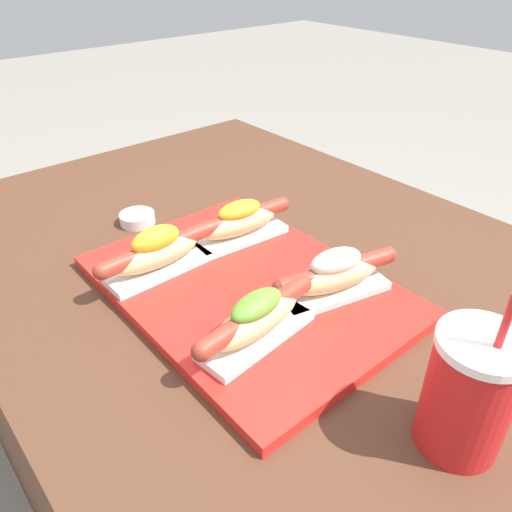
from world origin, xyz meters
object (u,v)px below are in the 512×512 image
(hot_dog_1, at_px, (257,319))
(hot_dog_3, at_px, (337,274))
(hot_dog_2, at_px, (240,222))
(serving_tray, at_px, (246,287))
(sauce_bowl, at_px, (137,218))
(drink_cup, at_px, (469,393))
(hot_dog_0, at_px, (157,252))

(hot_dog_1, bearing_deg, hot_dog_3, 90.54)
(hot_dog_2, bearing_deg, serving_tray, -34.47)
(serving_tray, distance_m, sauce_bowl, 0.30)
(hot_dog_2, xyz_separation_m, drink_cup, (0.46, -0.07, 0.02))
(sauce_bowl, relative_size, drink_cup, 0.32)
(hot_dog_0, relative_size, hot_dog_1, 1.00)
(serving_tray, distance_m, hot_dog_0, 0.15)
(serving_tray, height_order, hot_dog_3, hot_dog_3)
(hot_dog_3, bearing_deg, hot_dog_1, -89.46)
(serving_tray, distance_m, hot_dog_3, 0.14)
(hot_dog_0, bearing_deg, hot_dog_1, 4.21)
(hot_dog_2, xyz_separation_m, sauce_bowl, (-0.20, -0.09, -0.04))
(hot_dog_0, bearing_deg, drink_cup, 10.81)
(hot_dog_2, distance_m, drink_cup, 0.47)
(hot_dog_2, height_order, hot_dog_3, hot_dog_3)
(hot_dog_1, relative_size, drink_cup, 1.02)
(sauce_bowl, bearing_deg, hot_dog_0, -18.71)
(hot_dog_0, xyz_separation_m, sauce_bowl, (-0.19, 0.06, -0.04))
(hot_dog_2, relative_size, drink_cup, 1.02)
(hot_dog_1, height_order, sauce_bowl, hot_dog_1)
(hot_dog_2, bearing_deg, hot_dog_1, -33.70)
(hot_dog_2, relative_size, sauce_bowl, 3.17)
(hot_dog_1, xyz_separation_m, sauce_bowl, (-0.41, 0.05, -0.04))
(hot_dog_1, xyz_separation_m, hot_dog_3, (-0.00, 0.15, 0.00))
(hot_dog_3, bearing_deg, hot_dog_2, -177.31)
(drink_cup, bearing_deg, sauce_bowl, -177.88)
(serving_tray, distance_m, drink_cup, 0.36)
(sauce_bowl, bearing_deg, serving_tray, 3.87)
(hot_dog_0, distance_m, hot_dog_1, 0.22)
(hot_dog_0, xyz_separation_m, hot_dog_1, (0.22, 0.02, -0.00))
(serving_tray, bearing_deg, hot_dog_3, 38.55)
(serving_tray, bearing_deg, hot_dog_2, 145.53)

